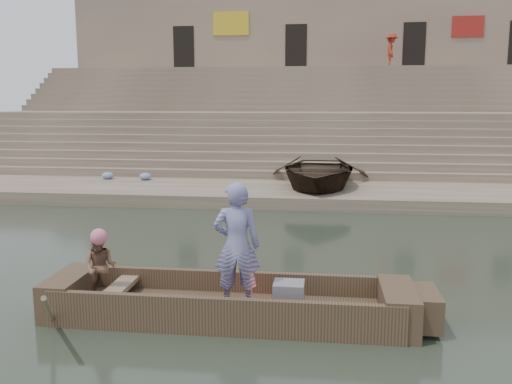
% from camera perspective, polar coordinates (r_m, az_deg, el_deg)
% --- Properties ---
extents(ground, '(120.00, 120.00, 0.00)m').
position_cam_1_polar(ground, '(10.81, 7.82, -8.47)').
color(ground, '#252F23').
rests_on(ground, ground).
extents(lower_landing, '(32.00, 4.00, 0.40)m').
position_cam_1_polar(lower_landing, '(18.55, 7.57, -0.27)').
color(lower_landing, gray).
rests_on(lower_landing, ground).
extents(mid_landing, '(32.00, 3.00, 2.80)m').
position_cam_1_polar(mid_landing, '(25.86, 7.52, 5.15)').
color(mid_landing, gray).
rests_on(mid_landing, ground).
extents(upper_landing, '(32.00, 3.00, 5.20)m').
position_cam_1_polar(upper_landing, '(32.79, 7.49, 8.14)').
color(upper_landing, gray).
rests_on(upper_landing, ground).
extents(ghat_steps, '(32.00, 11.00, 5.20)m').
position_cam_1_polar(ghat_steps, '(27.52, 7.51, 6.23)').
color(ghat_steps, gray).
rests_on(ghat_steps, ground).
extents(building_wall, '(32.00, 5.07, 11.20)m').
position_cam_1_polar(building_wall, '(36.85, 7.56, 12.95)').
color(building_wall, gray).
rests_on(building_wall, ground).
extents(main_rowboat, '(5.00, 1.30, 0.22)m').
position_cam_1_polar(main_rowboat, '(8.62, -2.94, -12.35)').
color(main_rowboat, brown).
rests_on(main_rowboat, ground).
extents(rowboat_trim, '(6.04, 2.63, 1.76)m').
position_cam_1_polar(rowboat_trim, '(8.51, -1.57, -11.23)').
color(rowboat_trim, brown).
rests_on(rowboat_trim, ground).
extents(standing_man, '(0.74, 0.53, 1.93)m').
position_cam_1_polar(standing_man, '(8.17, -2.03, -5.63)').
color(standing_man, navy).
rests_on(standing_man, main_rowboat).
extents(rowing_man, '(0.54, 0.43, 1.09)m').
position_cam_1_polar(rowing_man, '(8.91, -15.92, -7.53)').
color(rowing_man, '#236B46').
rests_on(rowing_man, main_rowboat).
extents(television, '(0.46, 0.42, 0.40)m').
position_cam_1_polar(television, '(8.40, 3.36, -10.67)').
color(television, slate).
rests_on(television, main_rowboat).
extents(beached_rowboat, '(3.78, 5.18, 1.05)m').
position_cam_1_polar(beached_rowboat, '(18.87, 6.43, 2.14)').
color(beached_rowboat, '#2D2116').
rests_on(beached_rowboat, lower_landing).
extents(pedestrian, '(0.86, 1.31, 1.89)m').
position_cam_1_polar(pedestrian, '(33.01, 13.94, 14.12)').
color(pedestrian, maroon).
rests_on(pedestrian, upper_landing).
extents(cloth_bundles, '(14.46, 2.93, 0.26)m').
position_cam_1_polar(cloth_bundles, '(19.18, -1.74, 1.13)').
color(cloth_bundles, '#3F5999').
rests_on(cloth_bundles, lower_landing).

